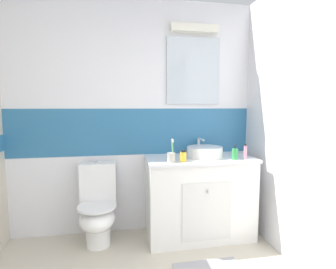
% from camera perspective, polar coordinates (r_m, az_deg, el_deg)
% --- Properties ---
extents(wall_back_tiled, '(3.20, 0.20, 2.50)m').
position_cam_1_polar(wall_back_tiled, '(2.85, -7.22, 3.92)').
color(wall_back_tiled, white).
rests_on(wall_back_tiled, ground_plane).
extents(wall_right_plain, '(0.10, 3.48, 2.50)m').
position_cam_1_polar(wall_right_plain, '(2.20, 32.67, 2.05)').
color(wall_right_plain, white).
rests_on(wall_right_plain, ground_plane).
extents(vanity_cabinet, '(1.11, 0.56, 0.85)m').
position_cam_1_polar(vanity_cabinet, '(2.82, 6.81, -13.47)').
color(vanity_cabinet, white).
rests_on(vanity_cabinet, ground_plane).
extents(sink_basin, '(0.37, 0.41, 0.18)m').
position_cam_1_polar(sink_basin, '(2.72, 8.09, -3.71)').
color(sink_basin, white).
rests_on(sink_basin, vanity_cabinet).
extents(toilet, '(0.37, 0.50, 0.81)m').
position_cam_1_polar(toilet, '(2.76, -15.26, -15.24)').
color(toilet, white).
rests_on(toilet, ground_plane).
extents(toothbrush_cup, '(0.08, 0.08, 0.22)m').
position_cam_1_polar(toothbrush_cup, '(2.43, 0.74, -4.91)').
color(toothbrush_cup, '#B2ADA3').
rests_on(toothbrush_cup, vanity_cabinet).
extents(soap_dispenser, '(0.06, 0.06, 0.15)m').
position_cam_1_polar(soap_dispenser, '(2.64, 14.57, -4.18)').
color(soap_dispenser, green).
rests_on(soap_dispenser, vanity_cabinet).
extents(lotion_bottle_short, '(0.06, 0.06, 0.11)m').
position_cam_1_polar(lotion_bottle_short, '(2.47, 3.39, -4.81)').
color(lotion_bottle_short, yellow).
rests_on(lotion_bottle_short, vanity_cabinet).
extents(toothpaste_tube_upright, '(0.03, 0.03, 0.15)m').
position_cam_1_polar(toothpaste_tube_upright, '(2.70, 16.72, -3.67)').
color(toothpaste_tube_upright, pink).
rests_on(toothpaste_tube_upright, vanity_cabinet).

